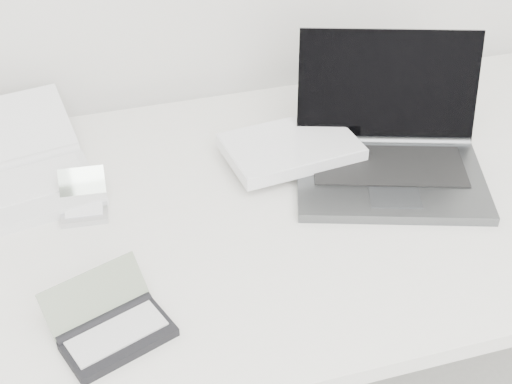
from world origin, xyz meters
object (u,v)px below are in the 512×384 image
object	(u,v)px
desk	(265,222)
netbook_open_white	(17,175)
laptop_large	(357,150)
palmtop_charcoal	(112,327)

from	to	relation	value
desk	netbook_open_white	size ratio (longest dim) A/B	4.23
laptop_large	palmtop_charcoal	world-z (taller)	laptop_large
netbook_open_white	palmtop_charcoal	world-z (taller)	netbook_open_white
netbook_open_white	laptop_large	bearing A→B (deg)	-22.03
laptop_large	palmtop_charcoal	bearing A→B (deg)	-131.72
laptop_large	palmtop_charcoal	distance (m)	0.58
desk	laptop_large	distance (m)	0.22
netbook_open_white	palmtop_charcoal	xyz separation A→B (m)	(0.12, -0.42, -0.00)
desk	netbook_open_white	bearing A→B (deg)	156.66
desk	laptop_large	size ratio (longest dim) A/B	3.15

